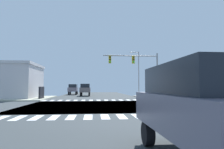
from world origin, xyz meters
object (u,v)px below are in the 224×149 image
traffic_signal_mast (136,65)px  suv_nearside_1 (198,104)px  street_lamp (137,70)px  suv_queued_3 (85,89)px  suv_farside_2 (73,88)px

traffic_signal_mast → suv_nearside_1: bearing=-98.6°
traffic_signal_mast → street_lamp: size_ratio=0.90×
suv_nearside_1 → suv_queued_3: same height
street_lamp → suv_nearside_1: (-5.76, -31.99, -3.58)m
traffic_signal_mast → suv_queued_3: size_ratio=1.63×
suv_nearside_1 → suv_farside_2: 41.85m
street_lamp → suv_farside_2: 16.17m
suv_queued_3 → traffic_signal_mast: bearing=120.1°
suv_farside_2 → traffic_signal_mast: bearing=118.1°
traffic_signal_mast → suv_farside_2: traffic_signal_mast is taller
street_lamp → suv_nearside_1: size_ratio=1.82×
suv_nearside_1 → suv_queued_3: 34.79m
street_lamp → suv_queued_3: size_ratio=1.82×
suv_farside_2 → suv_nearside_1: bearing=99.6°
suv_nearside_1 → suv_farside_2: (-7.00, 41.26, 0.00)m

